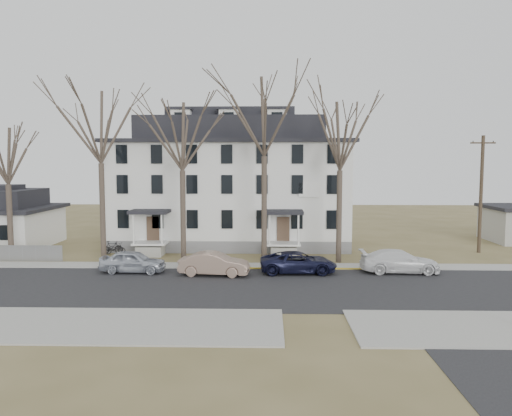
{
  "coord_description": "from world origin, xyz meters",
  "views": [
    {
      "loc": [
        1.35,
        -26.68,
        7.34
      ],
      "look_at": [
        0.42,
        9.0,
        4.07
      ],
      "focal_mm": 35.0,
      "sensor_mm": 36.0,
      "label": 1
    }
  ],
  "objects_px": {
    "car_tan": "(214,264)",
    "tree_mid_right": "(340,131)",
    "boarding_house": "(232,184)",
    "tree_center": "(264,110)",
    "tree_bungalow": "(7,152)",
    "bicycle_right": "(112,248)",
    "car_silver": "(133,262)",
    "utility_pole_far": "(481,193)",
    "small_house": "(2,221)",
    "car_navy": "(298,263)",
    "tree_far_left": "(100,121)",
    "bicycle_left": "(115,249)",
    "car_white": "(399,262)",
    "tree_mid_left": "(182,131)"
  },
  "relations": [
    {
      "from": "tree_far_left",
      "to": "tree_center",
      "type": "distance_m",
      "value": 12.02
    },
    {
      "from": "tree_mid_right",
      "to": "car_white",
      "type": "distance_m",
      "value": 10.18
    },
    {
      "from": "utility_pole_far",
      "to": "bicycle_left",
      "type": "xyz_separation_m",
      "value": [
        -29.39,
        -1.83,
        -4.43
      ]
    },
    {
      "from": "small_house",
      "to": "tree_center",
      "type": "distance_m",
      "value": 25.41
    },
    {
      "from": "tree_far_left",
      "to": "tree_mid_left",
      "type": "height_order",
      "value": "tree_far_left"
    },
    {
      "from": "utility_pole_far",
      "to": "car_tan",
      "type": "xyz_separation_m",
      "value": [
        -20.69,
        -8.9,
        -4.16
      ]
    },
    {
      "from": "tree_bungalow",
      "to": "car_white",
      "type": "height_order",
      "value": "tree_bungalow"
    },
    {
      "from": "small_house",
      "to": "tree_far_left",
      "type": "relative_size",
      "value": 0.63
    },
    {
      "from": "tree_bungalow",
      "to": "boarding_house",
      "type": "bearing_deg",
      "value": 27.01
    },
    {
      "from": "tree_center",
      "to": "car_navy",
      "type": "height_order",
      "value": "tree_center"
    },
    {
      "from": "tree_center",
      "to": "bicycle_left",
      "type": "relative_size",
      "value": 8.2
    },
    {
      "from": "tree_far_left",
      "to": "car_navy",
      "type": "relative_size",
      "value": 2.71
    },
    {
      "from": "boarding_house",
      "to": "tree_center",
      "type": "xyz_separation_m",
      "value": [
        3.0,
        -8.15,
        5.71
      ]
    },
    {
      "from": "boarding_house",
      "to": "car_silver",
      "type": "xyz_separation_m",
      "value": [
        -5.69,
        -12.17,
        -4.64
      ]
    },
    {
      "from": "boarding_house",
      "to": "car_tan",
      "type": "height_order",
      "value": "boarding_house"
    },
    {
      "from": "bicycle_right",
      "to": "car_white",
      "type": "bearing_deg",
      "value": -113.86
    },
    {
      "from": "utility_pole_far",
      "to": "car_tan",
      "type": "relative_size",
      "value": 2.1
    },
    {
      "from": "tree_center",
      "to": "tree_bungalow",
      "type": "bearing_deg",
      "value": 180.0
    },
    {
      "from": "boarding_house",
      "to": "tree_mid_left",
      "type": "height_order",
      "value": "tree_mid_left"
    },
    {
      "from": "small_house",
      "to": "bicycle_left",
      "type": "relative_size",
      "value": 4.86
    },
    {
      "from": "tree_far_left",
      "to": "car_navy",
      "type": "height_order",
      "value": "tree_far_left"
    },
    {
      "from": "utility_pole_far",
      "to": "bicycle_right",
      "type": "xyz_separation_m",
      "value": [
        -29.73,
        -1.51,
        -4.38
      ]
    },
    {
      "from": "small_house",
      "to": "tree_bungalow",
      "type": "xyz_separation_m",
      "value": [
        4.0,
        -6.2,
        5.87
      ]
    },
    {
      "from": "car_tan",
      "to": "bicycle_right",
      "type": "height_order",
      "value": "car_tan"
    },
    {
      "from": "tree_bungalow",
      "to": "bicycle_right",
      "type": "height_order",
      "value": "tree_bungalow"
    },
    {
      "from": "small_house",
      "to": "bicycle_right",
      "type": "height_order",
      "value": "small_house"
    },
    {
      "from": "utility_pole_far",
      "to": "car_tan",
      "type": "bearing_deg",
      "value": -156.73
    },
    {
      "from": "tree_mid_right",
      "to": "tree_bungalow",
      "type": "height_order",
      "value": "tree_mid_right"
    },
    {
      "from": "car_tan",
      "to": "car_silver",
      "type": "bearing_deg",
      "value": 88.76
    },
    {
      "from": "tree_mid_right",
      "to": "tree_center",
      "type": "bearing_deg",
      "value": 180.0
    },
    {
      "from": "tree_center",
      "to": "small_house",
      "type": "bearing_deg",
      "value": 164.92
    },
    {
      "from": "car_navy",
      "to": "tree_mid_right",
      "type": "bearing_deg",
      "value": -41.39
    },
    {
      "from": "small_house",
      "to": "bicycle_right",
      "type": "bearing_deg",
      "value": -18.06
    },
    {
      "from": "tree_mid_left",
      "to": "bicycle_right",
      "type": "xyz_separation_m",
      "value": [
        -6.23,
        2.69,
        -9.08
      ]
    },
    {
      "from": "small_house",
      "to": "car_silver",
      "type": "bearing_deg",
      "value": -35.52
    },
    {
      "from": "bicycle_left",
      "to": "boarding_house",
      "type": "bearing_deg",
      "value": -50.04
    },
    {
      "from": "tree_far_left",
      "to": "utility_pole_far",
      "type": "bearing_deg",
      "value": 8.1
    },
    {
      "from": "tree_far_left",
      "to": "tree_mid_left",
      "type": "xyz_separation_m",
      "value": [
        6.0,
        0.0,
        -0.74
      ]
    },
    {
      "from": "tree_mid_left",
      "to": "tree_center",
      "type": "distance_m",
      "value": 6.18
    },
    {
      "from": "utility_pole_far",
      "to": "bicycle_left",
      "type": "bearing_deg",
      "value": -176.43
    },
    {
      "from": "tree_far_left",
      "to": "car_silver",
      "type": "bearing_deg",
      "value": -50.51
    },
    {
      "from": "tree_far_left",
      "to": "boarding_house",
      "type": "bearing_deg",
      "value": 42.18
    },
    {
      "from": "tree_mid_left",
      "to": "car_navy",
      "type": "bearing_deg",
      "value": -24.83
    },
    {
      "from": "tree_mid_right",
      "to": "bicycle_left",
      "type": "xyz_separation_m",
      "value": [
        -17.39,
        2.37,
        -9.13
      ]
    },
    {
      "from": "car_white",
      "to": "tree_bungalow",
      "type": "bearing_deg",
      "value": 83.8
    },
    {
      "from": "tree_mid_right",
      "to": "bicycle_right",
      "type": "relative_size",
      "value": 7.35
    },
    {
      "from": "tree_mid_left",
      "to": "tree_far_left",
      "type": "bearing_deg",
      "value": 180.0
    },
    {
      "from": "car_tan",
      "to": "tree_mid_right",
      "type": "bearing_deg",
      "value": -55.8
    },
    {
      "from": "tree_bungalow",
      "to": "bicycle_left",
      "type": "distance_m",
      "value": 10.71
    },
    {
      "from": "car_tan",
      "to": "car_white",
      "type": "relative_size",
      "value": 0.87
    }
  ]
}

